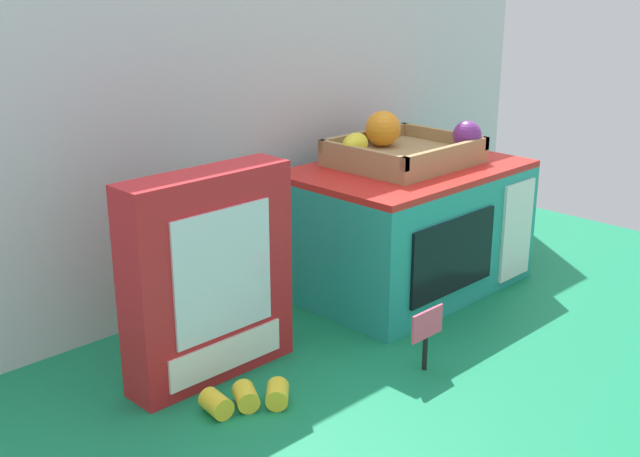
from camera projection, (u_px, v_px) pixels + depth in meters
The scene contains 8 objects.
ground_plane at pixel (336, 316), 1.42m from camera, with size 1.70×1.70×0.00m, color #147A4C.
display_back_panel at pixel (249, 98), 1.45m from camera, with size 1.61×0.03×0.73m, color silver.
toy_microwave at pixel (406, 227), 1.52m from camera, with size 0.44×0.30×0.24m.
food_groups_crate at pixel (403, 149), 1.50m from camera, with size 0.25×0.21×0.09m.
cookie_set_box at pixel (209, 277), 1.17m from camera, with size 0.27×0.07×0.32m.
price_sign at pixel (427, 330), 1.21m from camera, with size 0.07×0.01×0.10m.
loose_toy_banana at pixel (247, 398), 1.12m from camera, with size 0.12×0.09×0.03m.
loose_toy_apple at pixel (502, 237), 1.74m from camera, with size 0.06×0.06×0.06m, color red.
Camera 1 is at (-0.93, -0.90, 0.59)m, focal length 44.62 mm.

